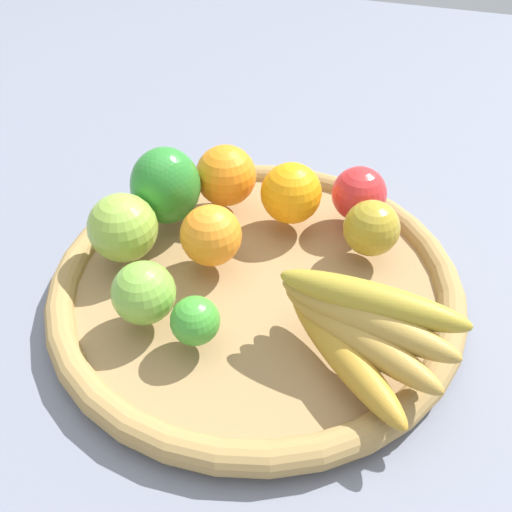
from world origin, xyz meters
The scene contains 12 objects.
ground_plane centered at (0.00, 0.00, 0.00)m, with size 2.40×2.40×0.00m, color slate.
basket centered at (0.00, 0.00, 0.02)m, with size 0.47×0.47×0.04m.
apple_3 centered at (-0.08, -0.10, 0.07)m, with size 0.07×0.07×0.07m, color #7AB33E.
orange_0 centered at (-0.05, 0.00, 0.07)m, with size 0.07×0.07×0.07m, color orange.
lime_0 centered at (-0.02, -0.11, 0.06)m, with size 0.05×0.05×0.05m, color green.
orange_1 centered at (0.01, 0.11, 0.07)m, with size 0.08×0.08×0.08m, color orange.
apple_1 centered at (0.09, 0.14, 0.07)m, with size 0.07×0.07×0.07m, color red.
banana_bunch centered at (0.13, -0.08, 0.07)m, with size 0.18×0.14×0.08m.
apple_0 centered at (0.11, 0.08, 0.07)m, with size 0.07×0.07×0.07m, color #A99027.
orange_2 centered at (-0.08, 0.11, 0.08)m, with size 0.08×0.08×0.08m, color orange.
bell_pepper centered at (-0.14, 0.05, 0.09)m, with size 0.09×0.08×0.10m, color #2E872F.
apple_2 centered at (-0.15, -0.03, 0.08)m, with size 0.08×0.08×0.08m, color #8FB640.
Camera 1 is at (0.15, -0.41, 0.44)m, focal length 36.98 mm.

